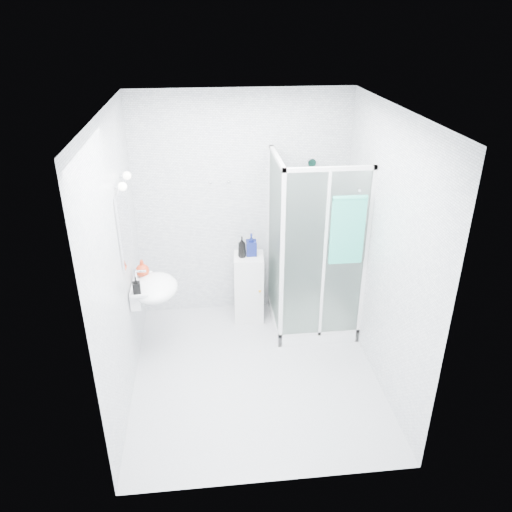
{
  "coord_description": "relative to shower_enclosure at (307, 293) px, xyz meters",
  "views": [
    {
      "loc": [
        -0.43,
        -3.98,
        3.31
      ],
      "look_at": [
        0.05,
        0.35,
        1.15
      ],
      "focal_mm": 35.0,
      "sensor_mm": 36.0,
      "label": 1
    }
  ],
  "objects": [
    {
      "name": "shower_enclosure",
      "position": [
        0.0,
        0.0,
        0.0
      ],
      "size": [
        0.9,
        0.95,
        2.0
      ],
      "color": "white",
      "rests_on": "ground"
    },
    {
      "name": "wall_hooks",
      "position": [
        -0.92,
        0.49,
        1.17
      ],
      "size": [
        0.23,
        0.06,
        0.03
      ],
      "color": "silver",
      "rests_on": "room"
    },
    {
      "name": "shampoo_bottle_b",
      "position": [
        -0.59,
        0.3,
        0.49
      ],
      "size": [
        0.12,
        0.12,
        0.26
      ],
      "primitive_type": "imported",
      "rotation": [
        0.0,
        0.0,
        -0.02
      ],
      "color": "#0E1755",
      "rests_on": "storage_cabinet"
    },
    {
      "name": "hand_towel",
      "position": [
        0.28,
        -0.4,
        0.94
      ],
      "size": [
        0.33,
        0.05,
        0.71
      ],
      "color": "teal",
      "rests_on": "shower_enclosure"
    },
    {
      "name": "soap_dispenser_black",
      "position": [
        -1.78,
        -0.51,
        0.5
      ],
      "size": [
        0.08,
        0.09,
        0.17
      ],
      "primitive_type": "imported",
      "rotation": [
        0.0,
        0.0,
        0.15
      ],
      "color": "black",
      "rests_on": "wall_basin"
    },
    {
      "name": "vanity_lights",
      "position": [
        -1.8,
        -0.32,
        1.47
      ],
      "size": [
        0.1,
        0.4,
        0.08
      ],
      "color": "silver",
      "rests_on": "room"
    },
    {
      "name": "soap_dispenser_orange",
      "position": [
        -1.75,
        -0.16,
        0.5
      ],
      "size": [
        0.15,
        0.15,
        0.18
      ],
      "primitive_type": "imported",
      "rotation": [
        0.0,
        0.0,
        -0.08
      ],
      "color": "#B03014",
      "rests_on": "wall_basin"
    },
    {
      "name": "shampoo_bottle_a",
      "position": [
        -0.7,
        0.26,
        0.48
      ],
      "size": [
        0.1,
        0.1,
        0.24
      ],
      "primitive_type": "imported",
      "rotation": [
        0.0,
        0.0,
        0.04
      ],
      "color": "black",
      "rests_on": "storage_cabinet"
    },
    {
      "name": "room",
      "position": [
        -0.67,
        -0.77,
        0.85
      ],
      "size": [
        2.4,
        2.6,
        2.6
      ],
      "color": "silver",
      "rests_on": "ground"
    },
    {
      "name": "wall_basin",
      "position": [
        -1.66,
        -0.32,
        0.35
      ],
      "size": [
        0.46,
        0.56,
        0.35
      ],
      "color": "white",
      "rests_on": "ground"
    },
    {
      "name": "storage_cabinet",
      "position": [
        -0.63,
        0.27,
        -0.04
      ],
      "size": [
        0.36,
        0.37,
        0.81
      ],
      "rotation": [
        0.0,
        0.0,
        -0.09
      ],
      "color": "silver",
      "rests_on": "ground"
    },
    {
      "name": "mirror",
      "position": [
        -1.85,
        -0.32,
        1.05
      ],
      "size": [
        0.02,
        0.6,
        0.7
      ],
      "primitive_type": "cube",
      "color": "white",
      "rests_on": "room"
    }
  ]
}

